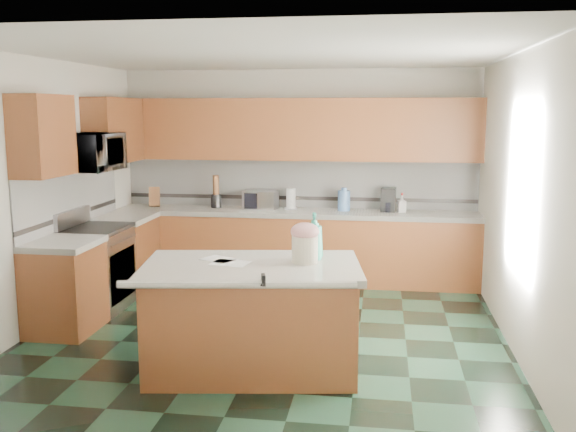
# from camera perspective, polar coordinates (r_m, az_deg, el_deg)

# --- Properties ---
(floor) EXTENTS (4.60, 4.60, 0.00)m
(floor) POSITION_cam_1_polar(r_m,az_deg,el_deg) (6.47, -1.79, -10.31)
(floor) COLOR black
(floor) RESTS_ON ground
(ceiling) EXTENTS (4.60, 4.60, 0.00)m
(ceiling) POSITION_cam_1_polar(r_m,az_deg,el_deg) (6.11, -1.93, 14.26)
(ceiling) COLOR white
(ceiling) RESTS_ON ground
(wall_back) EXTENTS (4.60, 0.04, 2.70)m
(wall_back) POSITION_cam_1_polar(r_m,az_deg,el_deg) (8.43, 0.94, 3.74)
(wall_back) COLOR silver
(wall_back) RESTS_ON ground
(wall_front) EXTENTS (4.60, 0.04, 2.70)m
(wall_front) POSITION_cam_1_polar(r_m,az_deg,el_deg) (3.92, -7.87, -2.94)
(wall_front) COLOR silver
(wall_front) RESTS_ON ground
(wall_left) EXTENTS (0.04, 4.60, 2.70)m
(wall_left) POSITION_cam_1_polar(r_m,az_deg,el_deg) (6.94, -21.07, 1.89)
(wall_left) COLOR silver
(wall_left) RESTS_ON ground
(wall_right) EXTENTS (0.04, 4.60, 2.70)m
(wall_right) POSITION_cam_1_polar(r_m,az_deg,el_deg) (6.18, 19.84, 1.10)
(wall_right) COLOR silver
(wall_right) RESTS_ON ground
(back_base_cab) EXTENTS (4.60, 0.60, 0.86)m
(back_base_cab) POSITION_cam_1_polar(r_m,az_deg,el_deg) (8.26, 0.64, -2.85)
(back_base_cab) COLOR #33180B
(back_base_cab) RESTS_ON ground
(back_countertop) EXTENTS (4.60, 0.64, 0.06)m
(back_countertop) POSITION_cam_1_polar(r_m,az_deg,el_deg) (8.17, 0.64, 0.30)
(back_countertop) COLOR white
(back_countertop) RESTS_ON back_base_cab
(back_upper_cab) EXTENTS (4.60, 0.33, 0.78)m
(back_upper_cab) POSITION_cam_1_polar(r_m,az_deg,el_deg) (8.21, 0.78, 7.71)
(back_upper_cab) COLOR #33180B
(back_upper_cab) RESTS_ON wall_back
(back_backsplash) EXTENTS (4.60, 0.02, 0.63)m
(back_backsplash) POSITION_cam_1_polar(r_m,az_deg,el_deg) (8.41, 0.91, 2.93)
(back_backsplash) COLOR silver
(back_backsplash) RESTS_ON back_countertop
(back_accent_band) EXTENTS (4.60, 0.01, 0.05)m
(back_accent_band) POSITION_cam_1_polar(r_m,az_deg,el_deg) (8.43, 0.90, 1.61)
(back_accent_band) COLOR black
(back_accent_band) RESTS_ON back_countertop
(left_base_cab_rear) EXTENTS (0.60, 0.82, 0.86)m
(left_base_cab_rear) POSITION_cam_1_polar(r_m,az_deg,el_deg) (8.10, -14.25, -3.38)
(left_base_cab_rear) COLOR #33180B
(left_base_cab_rear) RESTS_ON ground
(left_counter_rear) EXTENTS (0.64, 0.82, 0.06)m
(left_counter_rear) POSITION_cam_1_polar(r_m,az_deg,el_deg) (8.02, -14.38, -0.17)
(left_counter_rear) COLOR white
(left_counter_rear) RESTS_ON left_base_cab_rear
(left_base_cab_front) EXTENTS (0.60, 0.72, 0.86)m
(left_base_cab_front) POSITION_cam_1_polar(r_m,az_deg,el_deg) (6.76, -19.22, -6.16)
(left_base_cab_front) COLOR #33180B
(left_base_cab_front) RESTS_ON ground
(left_counter_front) EXTENTS (0.64, 0.72, 0.06)m
(left_counter_front) POSITION_cam_1_polar(r_m,az_deg,el_deg) (6.66, -19.44, -2.34)
(left_counter_front) COLOR white
(left_counter_front) RESTS_ON left_base_cab_front
(left_backsplash) EXTENTS (0.02, 2.30, 0.63)m
(left_backsplash) POSITION_cam_1_polar(r_m,az_deg,el_deg) (7.42, -18.73, 1.57)
(left_backsplash) COLOR silver
(left_backsplash) RESTS_ON wall_left
(left_accent_band) EXTENTS (0.01, 2.30, 0.05)m
(left_accent_band) POSITION_cam_1_polar(r_m,az_deg,el_deg) (7.45, -18.61, 0.09)
(left_accent_band) COLOR black
(left_accent_band) RESTS_ON wall_left
(left_upper_cab_rear) EXTENTS (0.33, 1.09, 0.78)m
(left_upper_cab_rear) POSITION_cam_1_polar(r_m,az_deg,el_deg) (8.09, -15.20, 7.36)
(left_upper_cab_rear) COLOR #33180B
(left_upper_cab_rear) RESTS_ON wall_left
(left_upper_cab_front) EXTENTS (0.33, 0.72, 0.78)m
(left_upper_cab_front) POSITION_cam_1_polar(r_m,az_deg,el_deg) (6.60, -20.98, 6.68)
(left_upper_cab_front) COLOR #33180B
(left_upper_cab_front) RESTS_ON wall_left
(range_body) EXTENTS (0.60, 0.76, 0.88)m
(range_body) POSITION_cam_1_polar(r_m,az_deg,el_deg) (7.40, -16.59, -4.62)
(range_body) COLOR #B7B7BC
(range_body) RESTS_ON ground
(range_oven_door) EXTENTS (0.02, 0.68, 0.55)m
(range_oven_door) POSITION_cam_1_polar(r_m,az_deg,el_deg) (7.29, -14.50, -5.05)
(range_oven_door) COLOR black
(range_oven_door) RESTS_ON range_body
(range_cooktop) EXTENTS (0.62, 0.78, 0.04)m
(range_cooktop) POSITION_cam_1_polar(r_m,az_deg,el_deg) (7.30, -16.76, -1.11)
(range_cooktop) COLOR black
(range_cooktop) RESTS_ON range_body
(range_handle) EXTENTS (0.02, 0.66, 0.02)m
(range_handle) POSITION_cam_1_polar(r_m,az_deg,el_deg) (7.20, -14.40, -2.13)
(range_handle) COLOR #B7B7BC
(range_handle) RESTS_ON range_body
(range_backguard) EXTENTS (0.06, 0.76, 0.18)m
(range_backguard) POSITION_cam_1_polar(r_m,az_deg,el_deg) (7.40, -18.63, -0.13)
(range_backguard) COLOR #B7B7BC
(range_backguard) RESTS_ON range_body
(microwave) EXTENTS (0.50, 0.73, 0.41)m
(microwave) POSITION_cam_1_polar(r_m,az_deg,el_deg) (7.20, -17.07, 5.41)
(microwave) COLOR #B7B7BC
(microwave) RESTS_ON wall_left
(island_base) EXTENTS (1.82, 1.20, 0.86)m
(island_base) POSITION_cam_1_polar(r_m,az_deg,el_deg) (5.48, -3.22, -9.26)
(island_base) COLOR #33180B
(island_base) RESTS_ON ground
(island_top) EXTENTS (1.93, 1.31, 0.06)m
(island_top) POSITION_cam_1_polar(r_m,az_deg,el_deg) (5.35, -3.27, -4.59)
(island_top) COLOR white
(island_top) RESTS_ON island_base
(island_bullnose) EXTENTS (1.79, 0.31, 0.06)m
(island_bullnose) POSITION_cam_1_polar(r_m,az_deg,el_deg) (4.84, -4.54, -6.10)
(island_bullnose) COLOR white
(island_bullnose) RESTS_ON island_base
(treat_jar) EXTENTS (0.23, 0.23, 0.23)m
(treat_jar) POSITION_cam_1_polar(r_m,az_deg,el_deg) (5.36, 1.51, -2.97)
(treat_jar) COLOR beige
(treat_jar) RESTS_ON island_top
(treat_jar_lid) EXTENTS (0.24, 0.24, 0.15)m
(treat_jar_lid) POSITION_cam_1_polar(r_m,az_deg,el_deg) (5.33, 1.52, -1.38)
(treat_jar_lid) COLOR #D48D8E
(treat_jar_lid) RESTS_ON treat_jar
(treat_jar_knob) EXTENTS (0.08, 0.03, 0.03)m
(treat_jar_knob) POSITION_cam_1_polar(r_m,az_deg,el_deg) (5.32, 1.52, -0.85)
(treat_jar_knob) COLOR tan
(treat_jar_knob) RESTS_ON treat_jar_lid
(treat_jar_knob_end_l) EXTENTS (0.04, 0.04, 0.04)m
(treat_jar_knob_end_l) POSITION_cam_1_polar(r_m,az_deg,el_deg) (5.32, 1.09, -0.83)
(treat_jar_knob_end_l) COLOR tan
(treat_jar_knob_end_l) RESTS_ON treat_jar_lid
(treat_jar_knob_end_r) EXTENTS (0.04, 0.04, 0.04)m
(treat_jar_knob_end_r) POSITION_cam_1_polar(r_m,az_deg,el_deg) (5.31, 1.94, -0.86)
(treat_jar_knob_end_r) COLOR tan
(treat_jar_knob_end_r) RESTS_ON treat_jar_lid
(soap_bottle_island) EXTENTS (0.18, 0.18, 0.40)m
(soap_bottle_island) POSITION_cam_1_polar(r_m,az_deg,el_deg) (5.46, 2.34, -1.81)
(soap_bottle_island) COLOR teal
(soap_bottle_island) RESTS_ON island_top
(paper_sheet_a) EXTENTS (0.34, 0.28, 0.00)m
(paper_sheet_a) POSITION_cam_1_polar(r_m,az_deg,el_deg) (5.38, -5.17, -4.18)
(paper_sheet_a) COLOR white
(paper_sheet_a) RESTS_ON island_top
(paper_sheet_b) EXTENTS (0.35, 0.32, 0.00)m
(paper_sheet_b) POSITION_cam_1_polar(r_m,az_deg,el_deg) (5.53, -6.17, -3.84)
(paper_sheet_b) COLOR white
(paper_sheet_b) RESTS_ON island_top
(clamp_body) EXTENTS (0.05, 0.09, 0.08)m
(clamp_body) POSITION_cam_1_polar(r_m,az_deg,el_deg) (4.81, -2.20, -5.68)
(clamp_body) COLOR black
(clamp_body) RESTS_ON island_top
(clamp_handle) EXTENTS (0.01, 0.06, 0.01)m
(clamp_handle) POSITION_cam_1_polar(r_m,az_deg,el_deg) (4.77, -2.32, -6.08)
(clamp_handle) COLOR black
(clamp_handle) RESTS_ON island_top
(knife_block) EXTENTS (0.18, 0.22, 0.28)m
(knife_block) POSITION_cam_1_polar(r_m,az_deg,el_deg) (8.65, -11.78, 1.66)
(knife_block) COLOR #472814
(knife_block) RESTS_ON back_countertop
(utensil_crock) EXTENTS (0.14, 0.14, 0.17)m
(utensil_crock) POSITION_cam_1_polar(r_m,az_deg,el_deg) (8.44, -6.41, 1.33)
(utensil_crock) COLOR black
(utensil_crock) RESTS_ON back_countertop
(utensil_bundle) EXTENTS (0.08, 0.08, 0.25)m
(utensil_bundle) POSITION_cam_1_polar(r_m,az_deg,el_deg) (8.41, -6.43, 2.77)
(utensil_bundle) COLOR #472814
(utensil_bundle) RESTS_ON utensil_crock
(toaster_oven) EXTENTS (0.44, 0.32, 0.24)m
(toaster_oven) POSITION_cam_1_polar(r_m,az_deg,el_deg) (8.27, -2.45, 1.46)
(toaster_oven) COLOR #B7B7BC
(toaster_oven) RESTS_ON back_countertop
(toaster_oven_door) EXTENTS (0.38, 0.01, 0.20)m
(toaster_oven_door) POSITION_cam_1_polar(r_m,az_deg,el_deg) (8.14, -2.62, 1.33)
(toaster_oven_door) COLOR black
(toaster_oven_door) RESTS_ON toaster_oven
(paper_towel) EXTENTS (0.12, 0.12, 0.27)m
(paper_towel) POSITION_cam_1_polar(r_m,az_deg,el_deg) (8.25, 0.27, 1.55)
(paper_towel) COLOR white
(paper_towel) RESTS_ON back_countertop
(paper_towel_base) EXTENTS (0.18, 0.18, 0.01)m
(paper_towel_base) POSITION_cam_1_polar(r_m,az_deg,el_deg) (8.27, 0.27, 0.68)
(paper_towel_base) COLOR #B7B7BC
(paper_towel_base) RESTS_ON back_countertop
(water_jug) EXTENTS (0.16, 0.16, 0.26)m
(water_jug) POSITION_cam_1_polar(r_m,az_deg,el_deg) (8.15, 4.99, 1.37)
(water_jug) COLOR #517CB9
(water_jug) RESTS_ON back_countertop
(water_jug_neck) EXTENTS (0.07, 0.07, 0.04)m
(water_jug_neck) POSITION_cam_1_polar(r_m,az_deg,el_deg) (8.13, 5.01, 2.39)
(water_jug_neck) COLOR #517CB9
(water_jug_neck) RESTS_ON water_jug
(coffee_maker) EXTENTS (0.19, 0.21, 0.30)m
(coffee_maker) POSITION_cam_1_polar(r_m,az_deg,el_deg) (8.15, 8.92, 1.45)
(coffee_maker) COLOR black
(coffee_maker) RESTS_ON back_countertop
(coffee_carafe) EXTENTS (0.12, 0.12, 0.12)m
(coffee_carafe) POSITION_cam_1_polar(r_m,az_deg,el_deg) (8.12, 8.91, 0.79)
(coffee_carafe) COLOR black
(coffee_carafe) RESTS_ON back_countertop
(soap_bottle_back) EXTENTS (0.11, 0.11, 0.21)m
(soap_bottle_back) POSITION_cam_1_polar(r_m,az_deg,el_deg) (8.13, 10.08, 1.08)
(soap_bottle_back) COLOR white
(soap_bottle_back) RESTS_ON back_countertop
(soap_back_cap) EXTENTS (0.02, 0.02, 0.03)m
(soap_back_cap) POSITION_cam_1_polar(r_m,az_deg,el_deg) (8.12, 10.11, 1.93)
(soap_back_cap) COLOR red
(soap_back_cap) RESTS_ON soap_bottle_back
(window_light_proxy) EXTENTS (0.02, 1.40, 1.10)m
(window_light_proxy) POSITION_cam_1_polar(r_m,az_deg,el_deg) (5.96, 20.01, 2.26)
(window_light_proxy) COLOR white
(window_light_proxy) RESTS_ON wall_right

